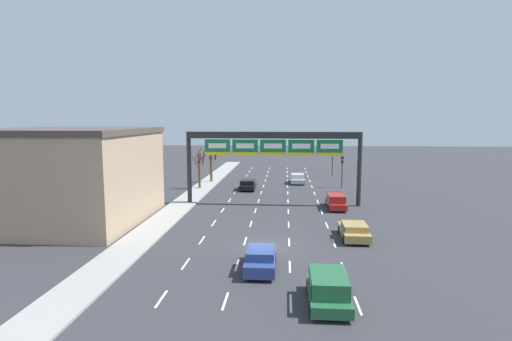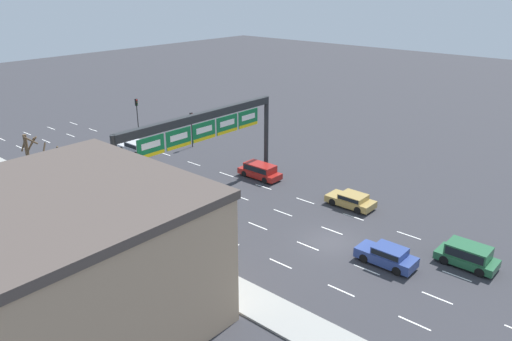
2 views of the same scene
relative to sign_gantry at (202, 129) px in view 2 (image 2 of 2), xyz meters
The scene contains 15 objects.
ground_plane 15.43m from the sign_gantry, 90.00° to the right, with size 220.00×220.00×0.00m, color #333338.
sidewalk_left 18.17m from the sign_gantry, 124.44° to the right, with size 2.80×110.00×0.15m.
lane_dashes 6.34m from the sign_gantry, 90.00° to the right, with size 10.02×67.00×0.01m.
sign_gantry is the anchor object (origin of this frame).
building_near 19.93m from the sign_gantry, 155.42° to the right, with size 13.41×14.05×8.32m.
car_silver 16.00m from the sign_gantry, 78.26° to the left, with size 1.99×4.62×1.37m.
car_black 11.11m from the sign_gantry, 111.63° to the left, with size 1.98×4.41×1.32m.
suv_green 23.92m from the sign_gantry, 81.41° to the right, with size 1.97×4.05×1.57m.
suv_red 8.61m from the sign_gantry, 11.03° to the right, with size 1.80×4.56×1.50m.
car_blue 19.58m from the sign_gantry, 90.39° to the right, with size 1.80×4.19×1.41m.
car_gold 14.70m from the sign_gantry, 60.83° to the right, with size 1.97×4.25×1.24m.
traffic_light_near_gantry 14.86m from the sign_gantry, 52.21° to the left, with size 0.30×0.35×4.19m.
traffic_light_mid_block 23.99m from the sign_gantry, 68.23° to the left, with size 0.30×0.35×4.29m.
tree_bare_closest 13.90m from the sign_gantry, 137.35° to the left, with size 1.86×1.86×5.23m.
tree_bare_second 17.67m from the sign_gantry, 122.47° to the left, with size 1.53×1.92×5.02m.
Camera 2 is at (-29.11, -17.83, 18.70)m, focal length 35.00 mm.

